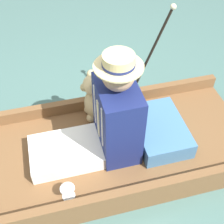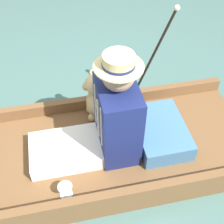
{
  "view_description": "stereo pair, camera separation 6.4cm",
  "coord_description": "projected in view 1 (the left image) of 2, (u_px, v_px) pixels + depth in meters",
  "views": [
    {
      "loc": [
        -1.45,
        0.18,
        2.04
      ],
      "look_at": [
        -0.01,
        -0.19,
        0.52
      ],
      "focal_mm": 50.0,
      "sensor_mm": 36.0,
      "label": 1
    },
    {
      "loc": [
        -1.47,
        0.12,
        2.04
      ],
      "look_at": [
        -0.01,
        -0.19,
        0.52
      ],
      "focal_mm": 50.0,
      "sensor_mm": 36.0,
      "label": 2
    }
  ],
  "objects": [
    {
      "name": "teddy_bear",
      "position": [
        93.0,
        98.0,
        2.49
      ],
      "size": [
        0.31,
        0.18,
        0.44
      ],
      "color": "tan",
      "rests_on": "punt_boat"
    },
    {
      "name": "walking_cane",
      "position": [
        151.0,
        53.0,
        2.38
      ],
      "size": [
        0.04,
        0.35,
        0.91
      ],
      "color": "black",
      "rests_on": "punt_boat"
    },
    {
      "name": "ground_plane",
      "position": [
        88.0,
        161.0,
        2.47
      ],
      "size": [
        16.0,
        16.0,
        0.0
      ],
      "primitive_type": "plane",
      "color": "#476B66"
    },
    {
      "name": "punt_boat",
      "position": [
        87.0,
        155.0,
        2.42
      ],
      "size": [
        0.98,
        2.57,
        0.24
      ],
      "color": "brown",
      "rests_on": "ground_plane"
    },
    {
      "name": "seated_person",
      "position": [
        106.0,
        121.0,
        2.18
      ],
      "size": [
        0.41,
        0.81,
        0.85
      ],
      "rotation": [
        0.0,
        0.0,
        0.21
      ],
      "color": "white",
      "rests_on": "punt_boat"
    },
    {
      "name": "wine_glass",
      "position": [
        68.0,
        191.0,
        2.06
      ],
      "size": [
        0.1,
        0.1,
        0.1
      ],
      "color": "silver",
      "rests_on": "punt_boat"
    },
    {
      "name": "seat_cushion",
      "position": [
        159.0,
        130.0,
        2.43
      ],
      "size": [
        0.54,
        0.38,
        0.15
      ],
      "color": "teal",
      "rests_on": "punt_boat"
    }
  ]
}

